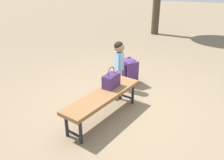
{
  "coord_description": "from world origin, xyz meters",
  "views": [
    {
      "loc": [
        -3.44,
        -1.25,
        2.19
      ],
      "look_at": [
        0.11,
        0.21,
        0.45
      ],
      "focal_mm": 37.06,
      "sensor_mm": 36.0,
      "label": 1
    }
  ],
  "objects_px": {
    "handbag": "(111,80)",
    "child_standing": "(119,58)",
    "backpack_large": "(129,70)",
    "backpack_small": "(111,90)",
    "park_bench": "(103,97)"
  },
  "relations": [
    {
      "from": "child_standing",
      "to": "backpack_small",
      "type": "height_order",
      "value": "child_standing"
    },
    {
      "from": "child_standing",
      "to": "backpack_large",
      "type": "bearing_deg",
      "value": -17.14
    },
    {
      "from": "handbag",
      "to": "child_standing",
      "type": "xyz_separation_m",
      "value": [
        0.83,
        0.18,
        0.11
      ]
    },
    {
      "from": "child_standing",
      "to": "backpack_small",
      "type": "relative_size",
      "value": 3.38
    },
    {
      "from": "park_bench",
      "to": "backpack_small",
      "type": "bearing_deg",
      "value": 13.9
    },
    {
      "from": "handbag",
      "to": "backpack_large",
      "type": "distance_m",
      "value": 1.2
    },
    {
      "from": "backpack_large",
      "to": "backpack_small",
      "type": "xyz_separation_m",
      "value": [
        -0.73,
        0.13,
        -0.16
      ]
    },
    {
      "from": "handbag",
      "to": "park_bench",
      "type": "bearing_deg",
      "value": 177.14
    },
    {
      "from": "handbag",
      "to": "child_standing",
      "type": "relative_size",
      "value": 0.36
    },
    {
      "from": "handbag",
      "to": "backpack_small",
      "type": "relative_size",
      "value": 1.21
    },
    {
      "from": "backpack_large",
      "to": "backpack_small",
      "type": "relative_size",
      "value": 2.05
    },
    {
      "from": "child_standing",
      "to": "park_bench",
      "type": "bearing_deg",
      "value": -171.84
    },
    {
      "from": "park_bench",
      "to": "handbag",
      "type": "bearing_deg",
      "value": -2.86
    },
    {
      "from": "park_bench",
      "to": "backpack_small",
      "type": "relative_size",
      "value": 5.44
    },
    {
      "from": "backpack_small",
      "to": "backpack_large",
      "type": "bearing_deg",
      "value": -9.7
    }
  ]
}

